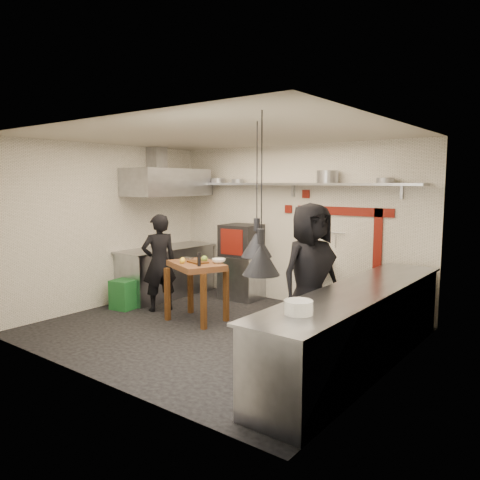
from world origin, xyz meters
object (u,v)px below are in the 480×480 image
Objects in this scene: oven_stand at (242,277)px; combi_oven at (241,240)px; green_bin at (124,294)px; chef_left at (159,263)px; chef_right at (310,274)px; prep_table at (197,292)px.

combi_oven is (-0.01, 0.00, 0.69)m from oven_stand.
green_bin is (-1.15, -1.80, -0.84)m from combi_oven.
green_bin is (-1.16, -1.80, -0.15)m from oven_stand.
oven_stand reaches higher than green_bin.
combi_oven is 0.40× the size of chef_left.
combi_oven is 2.64m from chef_right.
combi_oven is at bearing 124.90° from prep_table.
chef_left is (0.56, 0.30, 0.56)m from green_bin.
chef_left is at bearing 28.44° from green_bin.
chef_right reaches higher than combi_oven.
chef_left reaches higher than oven_stand.
oven_stand is 0.87× the size of prep_table.
prep_table is (1.46, 0.24, 0.21)m from green_bin.
prep_table reaches higher than oven_stand.
chef_left is 2.82m from chef_right.
oven_stand is 1.66m from chef_left.
combi_oven is 1.71m from prep_table.
oven_stand is 2.14m from green_bin.
prep_table is (0.30, -1.55, 0.06)m from oven_stand.
prep_table is 0.56× the size of chef_left.
combi_oven is at bearing 57.46° from green_bin.
chef_right is at bearing 27.88° from prep_table.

